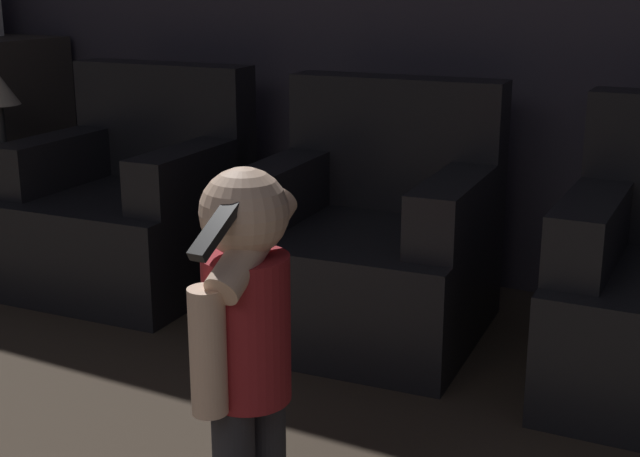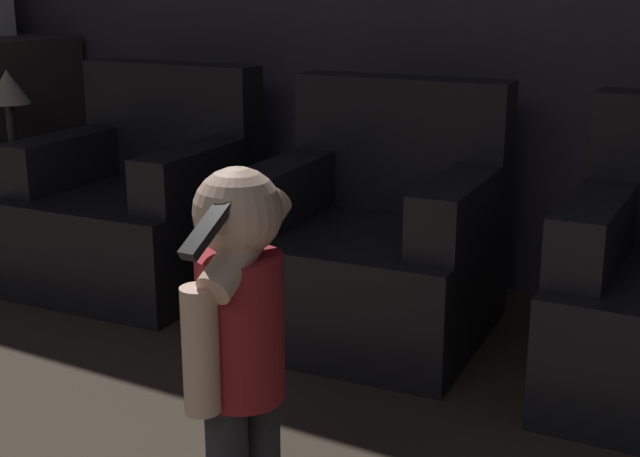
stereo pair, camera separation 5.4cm
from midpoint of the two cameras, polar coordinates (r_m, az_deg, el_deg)
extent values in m
cube|color=black|center=(3.61, -12.75, -0.64)|extent=(0.82, 0.82, 0.38)
cube|color=black|center=(3.76, -10.33, 6.81)|extent=(0.78, 0.21, 0.47)
cube|color=black|center=(3.73, -16.80, 4.20)|extent=(0.20, 0.62, 0.20)
cube|color=black|center=(3.36, -8.86, 3.46)|extent=(0.20, 0.62, 0.20)
cube|color=black|center=(3.05, 2.36, -3.35)|extent=(0.84, 0.84, 0.38)
cube|color=black|center=(3.22, 4.44, 5.50)|extent=(0.78, 0.22, 0.47)
cube|color=black|center=(3.09, -2.90, 2.50)|extent=(0.21, 0.63, 0.20)
cube|color=black|center=(2.87, 8.14, 1.33)|extent=(0.21, 0.63, 0.20)
cube|color=black|center=(2.72, 16.45, 0.01)|extent=(0.18, 0.62, 0.20)
cylinder|color=#28282D|center=(2.05, -4.27, -14.39)|extent=(0.09, 0.09, 0.33)
cylinder|color=maroon|center=(1.87, -5.52, -6.37)|extent=(0.18, 0.18, 0.32)
sphere|color=beige|center=(1.79, -5.74, 1.04)|extent=(0.18, 0.18, 0.18)
cylinder|color=beige|center=(1.80, -8.03, -7.81)|extent=(0.07, 0.07, 0.27)
cylinder|color=beige|center=(1.79, -5.22, -1.00)|extent=(0.07, 0.27, 0.20)
cube|color=black|center=(1.68, -7.44, 0.16)|extent=(0.04, 0.16, 0.10)
cylinder|color=black|center=(4.03, -19.64, 1.28)|extent=(0.06, 0.06, 0.48)
cylinder|color=black|center=(3.98, -19.97, 4.75)|extent=(0.36, 0.36, 0.02)
cylinder|color=#262626|center=(3.96, -20.11, 6.17)|extent=(0.04, 0.04, 0.18)
camera|label=1|loc=(0.03, -90.64, -0.18)|focal=50.00mm
camera|label=2|loc=(0.03, 89.36, 0.18)|focal=50.00mm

